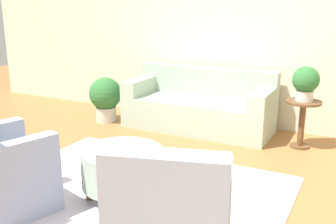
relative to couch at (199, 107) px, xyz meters
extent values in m
plane|color=#996638|center=(0.26, -2.36, -0.33)|extent=(16.00, 16.00, 0.00)
cube|color=beige|center=(0.26, 0.54, 1.07)|extent=(9.68, 0.12, 2.80)
cube|color=#BCB2C1|center=(0.26, -2.36, -0.33)|extent=(2.94, 2.44, 0.01)
cube|color=#9EB29E|center=(0.00, -0.05, -0.10)|extent=(2.19, 0.88, 0.46)
cube|color=#9EB29E|center=(0.00, 0.29, 0.35)|extent=(2.19, 0.20, 0.43)
cube|color=#9EB29E|center=(-0.97, -0.07, 0.25)|extent=(0.24, 0.84, 0.24)
cube|color=#9EB29E|center=(0.97, -0.07, 0.25)|extent=(0.24, 0.84, 0.24)
cube|color=brown|center=(0.00, -0.46, -0.30)|extent=(1.97, 0.05, 0.06)
cube|color=#8E99B2|center=(-0.61, -3.12, -0.11)|extent=(0.97, 0.98, 0.43)
cube|color=#8E99B2|center=(-0.30, -3.19, 0.26)|extent=(0.35, 0.76, 0.31)
cube|color=brown|center=(-0.51, -2.77, -0.29)|extent=(0.68, 0.24, 0.06)
cube|color=#8E99B2|center=(1.21, -3.40, 0.39)|extent=(0.80, 0.41, 0.56)
cube|color=#8E99B2|center=(1.42, -3.01, 0.26)|extent=(0.35, 0.76, 0.31)
cube|color=#8E99B2|center=(0.82, -3.19, 0.26)|extent=(0.35, 0.76, 0.31)
cylinder|color=#9EB29E|center=(0.20, -2.37, -0.02)|extent=(0.79, 0.79, 0.36)
cylinder|color=brown|center=(-0.03, -2.61, -0.26)|extent=(0.05, 0.05, 0.12)
cylinder|color=brown|center=(0.44, -2.61, -0.26)|extent=(0.05, 0.05, 0.12)
cylinder|color=brown|center=(-0.03, -2.13, -0.26)|extent=(0.05, 0.05, 0.12)
cylinder|color=brown|center=(0.44, -2.13, -0.26)|extent=(0.05, 0.05, 0.12)
cylinder|color=brown|center=(1.51, -0.15, 0.29)|extent=(0.45, 0.45, 0.03)
cylinder|color=brown|center=(1.51, -0.15, -0.03)|extent=(0.08, 0.08, 0.60)
cylinder|color=brown|center=(1.51, -0.15, -0.32)|extent=(0.25, 0.25, 0.03)
cylinder|color=beige|center=(1.51, -0.15, 0.37)|extent=(0.22, 0.22, 0.13)
sphere|color=#2D6B33|center=(1.51, -0.15, 0.58)|extent=(0.34, 0.34, 0.34)
cylinder|color=beige|center=(-1.48, -0.33, -0.21)|extent=(0.32, 0.32, 0.23)
sphere|color=#2D6B33|center=(-1.48, -0.33, 0.12)|extent=(0.52, 0.52, 0.52)
camera|label=1|loc=(2.21, -5.29, 1.51)|focal=42.00mm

